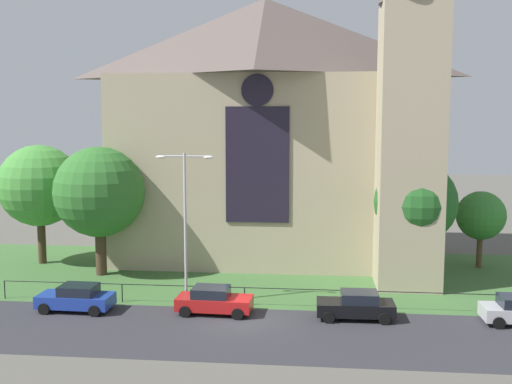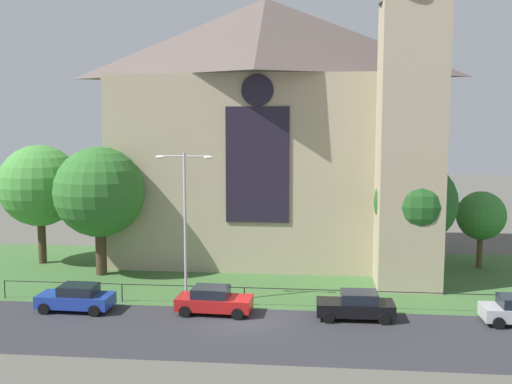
{
  "view_description": "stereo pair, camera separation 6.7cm",
  "coord_description": "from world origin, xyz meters",
  "px_view_note": "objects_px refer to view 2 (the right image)",
  "views": [
    {
      "loc": [
        4.08,
        -32.22,
        10.92
      ],
      "look_at": [
        -0.07,
        8.0,
        6.06
      ],
      "focal_mm": 43.3,
      "sensor_mm": 36.0,
      "label": 1
    },
    {
      "loc": [
        4.14,
        -32.21,
        10.92
      ],
      "look_at": [
        -0.07,
        8.0,
        6.06
      ],
      "focal_mm": 43.3,
      "sensor_mm": 36.0,
      "label": 2
    }
  ],
  "objects_px": {
    "tree_left_far": "(40,186)",
    "tree_right_near": "(416,203)",
    "parked_car_black": "(356,305)",
    "parked_car_blue": "(76,298)",
    "tree_right_far": "(481,216)",
    "parked_car_red": "(213,300)",
    "church_building": "(275,126)",
    "tree_left_near": "(99,192)",
    "streetlamp_near": "(185,210)"
  },
  "relations": [
    {
      "from": "parked_car_black",
      "to": "tree_right_near",
      "type": "bearing_deg",
      "value": -119.91
    },
    {
      "from": "tree_left_far",
      "to": "tree_right_far",
      "type": "bearing_deg",
      "value": 3.61
    },
    {
      "from": "parked_car_black",
      "to": "tree_left_far",
      "type": "bearing_deg",
      "value": -26.15
    },
    {
      "from": "streetlamp_near",
      "to": "parked_car_blue",
      "type": "xyz_separation_m",
      "value": [
        -5.98,
        -1.75,
        -4.88
      ]
    },
    {
      "from": "church_building",
      "to": "streetlamp_near",
      "type": "relative_size",
      "value": 2.91
    },
    {
      "from": "tree_left_far",
      "to": "parked_car_blue",
      "type": "height_order",
      "value": "tree_left_far"
    },
    {
      "from": "parked_car_blue",
      "to": "parked_car_red",
      "type": "bearing_deg",
      "value": -176.08
    },
    {
      "from": "church_building",
      "to": "parked_car_black",
      "type": "xyz_separation_m",
      "value": [
        5.58,
        -14.53,
        -9.53
      ]
    },
    {
      "from": "streetlamp_near",
      "to": "parked_car_blue",
      "type": "bearing_deg",
      "value": -163.67
    },
    {
      "from": "tree_right_near",
      "to": "streetlamp_near",
      "type": "bearing_deg",
      "value": -156.7
    },
    {
      "from": "streetlamp_near",
      "to": "tree_right_near",
      "type": "bearing_deg",
      "value": 23.3
    },
    {
      "from": "tree_right_far",
      "to": "parked_car_black",
      "type": "height_order",
      "value": "tree_right_far"
    },
    {
      "from": "tree_left_near",
      "to": "parked_car_red",
      "type": "xyz_separation_m",
      "value": [
        9.31,
        -7.75,
        -5.08
      ]
    },
    {
      "from": "tree_right_far",
      "to": "tree_left_near",
      "type": "height_order",
      "value": "tree_left_near"
    },
    {
      "from": "tree_right_near",
      "to": "parked_car_red",
      "type": "relative_size",
      "value": 1.91
    },
    {
      "from": "tree_left_far",
      "to": "tree_right_near",
      "type": "xyz_separation_m",
      "value": [
        27.03,
        -3.18,
        -0.46
      ]
    },
    {
      "from": "church_building",
      "to": "tree_left_near",
      "type": "xyz_separation_m",
      "value": [
        -11.64,
        -6.67,
        -4.45
      ]
    },
    {
      "from": "tree_right_near",
      "to": "streetlamp_near",
      "type": "height_order",
      "value": "streetlamp_near"
    },
    {
      "from": "tree_left_far",
      "to": "tree_right_near",
      "type": "distance_m",
      "value": 27.22
    },
    {
      "from": "tree_left_near",
      "to": "parked_car_black",
      "type": "distance_m",
      "value": 19.6
    },
    {
      "from": "church_building",
      "to": "streetlamp_near",
      "type": "height_order",
      "value": "church_building"
    },
    {
      "from": "tree_left_far",
      "to": "streetlamp_near",
      "type": "xyz_separation_m",
      "value": [
        13.07,
        -9.19,
        -0.26
      ]
    },
    {
      "from": "church_building",
      "to": "tree_left_near",
      "type": "bearing_deg",
      "value": -150.19
    },
    {
      "from": "tree_left_far",
      "to": "parked_car_red",
      "type": "bearing_deg",
      "value": -35.38
    },
    {
      "from": "tree_left_far",
      "to": "tree_left_near",
      "type": "distance_m",
      "value": 6.33
    },
    {
      "from": "tree_right_far",
      "to": "parked_car_blue",
      "type": "height_order",
      "value": "tree_right_far"
    },
    {
      "from": "tree_left_near",
      "to": "parked_car_red",
      "type": "height_order",
      "value": "tree_left_near"
    },
    {
      "from": "tree_right_near",
      "to": "parked_car_blue",
      "type": "xyz_separation_m",
      "value": [
        -19.94,
        -7.76,
        -4.68
      ]
    },
    {
      "from": "tree_right_far",
      "to": "parked_car_red",
      "type": "bearing_deg",
      "value": -144.21
    },
    {
      "from": "tree_right_far",
      "to": "parked_car_black",
      "type": "xyz_separation_m",
      "value": [
        -9.67,
        -12.78,
        -3.09
      ]
    },
    {
      "from": "church_building",
      "to": "parked_car_black",
      "type": "bearing_deg",
      "value": -68.99
    },
    {
      "from": "tree_right_far",
      "to": "tree_left_far",
      "type": "relative_size",
      "value": 0.63
    },
    {
      "from": "parked_car_black",
      "to": "streetlamp_near",
      "type": "bearing_deg",
      "value": -9.96
    },
    {
      "from": "parked_car_red",
      "to": "tree_right_near",
      "type": "bearing_deg",
      "value": 34.07
    },
    {
      "from": "church_building",
      "to": "tree_right_near",
      "type": "height_order",
      "value": "church_building"
    },
    {
      "from": "tree_left_far",
      "to": "streetlamp_near",
      "type": "height_order",
      "value": "tree_left_far"
    },
    {
      "from": "tree_left_far",
      "to": "parked_car_red",
      "type": "height_order",
      "value": "tree_left_far"
    },
    {
      "from": "tree_left_far",
      "to": "tree_left_near",
      "type": "height_order",
      "value": "tree_left_near"
    },
    {
      "from": "tree_right_near",
      "to": "parked_car_blue",
      "type": "relative_size",
      "value": 1.92
    },
    {
      "from": "tree_left_far",
      "to": "tree_left_near",
      "type": "xyz_separation_m",
      "value": [
        5.64,
        -2.87,
        -0.07
      ]
    },
    {
      "from": "tree_left_far",
      "to": "parked_car_black",
      "type": "relative_size",
      "value": 2.11
    },
    {
      "from": "parked_car_blue",
      "to": "tree_right_far",
      "type": "bearing_deg",
      "value": -151.34
    },
    {
      "from": "church_building",
      "to": "tree_left_far",
      "type": "bearing_deg",
      "value": -167.6
    },
    {
      "from": "tree_left_far",
      "to": "parked_car_black",
      "type": "distance_m",
      "value": 25.77
    },
    {
      "from": "tree_right_near",
      "to": "tree_left_far",
      "type": "bearing_deg",
      "value": 173.29
    },
    {
      "from": "tree_right_far",
      "to": "parked_car_blue",
      "type": "xyz_separation_m",
      "value": [
        -25.45,
        -12.99,
        -3.09
      ]
    },
    {
      "from": "church_building",
      "to": "parked_car_blue",
      "type": "bearing_deg",
      "value": -124.67
    },
    {
      "from": "tree_left_near",
      "to": "streetlamp_near",
      "type": "distance_m",
      "value": 9.75
    },
    {
      "from": "tree_left_near",
      "to": "church_building",
      "type": "bearing_deg",
      "value": 29.81
    },
    {
      "from": "tree_right_far",
      "to": "church_building",
      "type": "bearing_deg",
      "value": 173.47
    }
  ]
}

